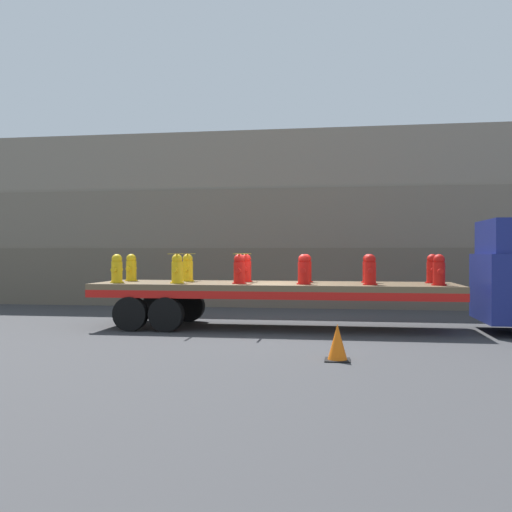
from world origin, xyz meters
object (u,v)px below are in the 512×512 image
flatbed_trailer (251,291)px  fire_hydrant_red_far_3 (306,269)px  fire_hydrant_red_near_2 (239,269)px  fire_hydrant_yellow_far_0 (131,268)px  fire_hydrant_red_near_4 (370,270)px  fire_hydrant_yellow_far_1 (188,268)px  fire_hydrant_red_near_5 (439,270)px  fire_hydrant_red_far_2 (246,268)px  fire_hydrant_red_far_4 (368,269)px  fire_hydrant_red_near_3 (304,270)px  traffic_cone (337,343)px  fire_hydrant_red_far_5 (432,269)px  fire_hydrant_yellow_near_0 (117,269)px  fire_hydrant_yellow_near_1 (177,269)px

flatbed_trailer → fire_hydrant_red_far_3: fire_hydrant_red_far_3 is taller
fire_hydrant_red_near_2 → fire_hydrant_yellow_far_0: bearing=162.4°
fire_hydrant_red_near_4 → fire_hydrant_red_near_2: bearing=180.0°
fire_hydrant_yellow_far_1 → fire_hydrant_red_near_4: bearing=-11.9°
fire_hydrant_yellow_far_1 → fire_hydrant_red_near_5: 6.92m
fire_hydrant_red_near_2 → fire_hydrant_red_near_5: size_ratio=1.00×
fire_hydrant_yellow_far_0 → fire_hydrant_red_far_2: size_ratio=1.00×
flatbed_trailer → fire_hydrant_red_far_4: size_ratio=12.32×
fire_hydrant_red_near_3 → fire_hydrant_red_near_5: same height
fire_hydrant_red_far_2 → traffic_cone: fire_hydrant_red_far_2 is taller
fire_hydrant_red_near_2 → fire_hydrant_red_near_5: same height
fire_hydrant_red_far_3 → fire_hydrant_red_far_5: (3.42, 0.00, 0.00)m
fire_hydrant_yellow_far_0 → traffic_cone: fire_hydrant_yellow_far_0 is taller
fire_hydrant_yellow_far_1 → fire_hydrant_red_near_4: 5.24m
flatbed_trailer → fire_hydrant_yellow_far_0: 3.74m
fire_hydrant_yellow_far_0 → fire_hydrant_red_far_4: (6.83, 0.00, 0.00)m
flatbed_trailer → fire_hydrant_yellow_near_0: 3.74m
flatbed_trailer → fire_hydrant_red_near_5: bearing=-6.3°
fire_hydrant_red_far_5 → fire_hydrant_yellow_near_1: bearing=-171.0°
fire_hydrant_yellow_far_1 → traffic_cone: 6.76m
fire_hydrant_red_far_3 → fire_hydrant_red_far_5: 3.42m
fire_hydrant_red_near_2 → traffic_cone: bearing=-56.5°
fire_hydrant_yellow_near_0 → traffic_cone: (6.03, -3.95, -1.27)m
fire_hydrant_red_far_3 → traffic_cone: bearing=-79.8°
fire_hydrant_red_near_2 → fire_hydrant_red_far_4: same height
fire_hydrant_yellow_far_1 → fire_hydrant_red_near_2: bearing=-32.3°
fire_hydrant_yellow_near_0 → fire_hydrant_red_far_2: same height
fire_hydrant_yellow_far_1 → fire_hydrant_red_far_2: 1.71m
fire_hydrant_red_far_3 → fire_hydrant_red_near_5: (3.42, -1.08, 0.00)m
flatbed_trailer → fire_hydrant_red_far_5: fire_hydrant_red_far_5 is taller
fire_hydrant_yellow_near_0 → fire_hydrant_red_far_4: size_ratio=1.00×
fire_hydrant_red_far_3 → traffic_cone: size_ratio=1.12×
fire_hydrant_yellow_near_1 → fire_hydrant_yellow_far_1: 1.08m
flatbed_trailer → fire_hydrant_red_near_3: (1.47, -0.54, 0.61)m
fire_hydrant_yellow_far_1 → traffic_cone: (4.32, -5.04, -1.27)m
fire_hydrant_yellow_far_0 → fire_hydrant_red_near_2: same height
fire_hydrant_red_near_5 → fire_hydrant_red_far_2: bearing=168.1°
fire_hydrant_yellow_near_0 → fire_hydrant_red_far_5: bearing=7.2°
flatbed_trailer → fire_hydrant_red_near_4: bearing=-9.7°
flatbed_trailer → fire_hydrant_red_near_4: 3.28m
fire_hydrant_red_far_4 → fire_hydrant_red_near_5: 2.02m
fire_hydrant_yellow_near_1 → traffic_cone: (4.32, -3.95, -1.27)m
fire_hydrant_yellow_near_0 → fire_hydrant_yellow_near_1: (1.71, 0.00, 0.00)m
fire_hydrant_red_near_2 → flatbed_trailer: bearing=66.2°
fire_hydrant_red_near_3 → fire_hydrant_yellow_far_1: bearing=162.4°
fire_hydrant_yellow_near_0 → traffic_cone: 7.32m
fire_hydrant_red_far_3 → flatbed_trailer: bearing=-159.8°
fire_hydrant_red_near_4 → fire_hydrant_red_far_4: same height
fire_hydrant_yellow_near_1 → fire_hydrant_red_near_4: 5.13m
fire_hydrant_red_far_3 → fire_hydrant_red_far_4: 1.71m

